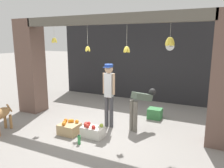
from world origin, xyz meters
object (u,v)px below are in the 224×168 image
dog (0,115)px  fruit_crate_oranges (69,128)px  worker_stooping (140,104)px  water_bottle (79,140)px  fruit_crate_apples (92,131)px  produce_box_green (155,113)px  shopkeeper (109,90)px  wall_clock (170,46)px

dog → fruit_crate_oranges: size_ratio=1.94×
worker_stooping → water_bottle: size_ratio=4.61×
worker_stooping → fruit_crate_apples: (-0.87, -0.95, -0.54)m
dog → produce_box_green: dog is taller
worker_stooping → fruit_crate_oranges: size_ratio=2.15×
shopkeeper → water_bottle: size_ratio=7.53×
fruit_crate_oranges → fruit_crate_apples: bearing=9.7°
water_bottle → wall_clock: bearing=75.0°
produce_box_green → dog: bearing=-140.2°
fruit_crate_apples → fruit_crate_oranges: bearing=-170.3°
worker_stooping → fruit_crate_oranges: 1.90m
shopkeeper → worker_stooping: bearing=-166.0°
shopkeeper → fruit_crate_apples: bearing=83.1°
worker_stooping → water_bottle: 1.80m
dog → shopkeeper: 2.79m
worker_stooping → produce_box_green: (0.16, 0.93, -0.54)m
fruit_crate_oranges → fruit_crate_apples: 0.62m
produce_box_green → shopkeeper: bearing=-129.9°
dog → wall_clock: size_ratio=2.87×
fruit_crate_oranges → wall_clock: size_ratio=1.48×
fruit_crate_oranges → wall_clock: wall_clock is taller
fruit_crate_apples → wall_clock: 4.27m
shopkeeper → water_bottle: shopkeeper is taller
fruit_crate_apples → worker_stooping: bearing=47.5°
water_bottle → shopkeeper: bearing=82.9°
dog → water_bottle: dog is taller
fruit_crate_oranges → wall_clock: (1.64, 3.77, 1.93)m
shopkeeper → produce_box_green: size_ratio=4.23×
fruit_crate_oranges → dog: bearing=-156.3°
worker_stooping → fruit_crate_apples: size_ratio=1.92×
dog → fruit_crate_apples: size_ratio=1.73×
fruit_crate_oranges → produce_box_green: fruit_crate_oranges is taller
worker_stooping → water_bottle: worker_stooping is taller
water_bottle → wall_clock: size_ratio=0.69×
dog → shopkeeper: (2.27, 1.54, 0.54)m
worker_stooping → shopkeeper: bearing=-135.1°
fruit_crate_apples → wall_clock: wall_clock is taller
shopkeeper → fruit_crate_oranges: shopkeeper is taller
fruit_crate_apples → produce_box_green: 2.15m
water_bottle → dog: bearing=-171.0°
fruit_crate_apples → water_bottle: bearing=-99.0°
dog → wall_clock: wall_clock is taller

